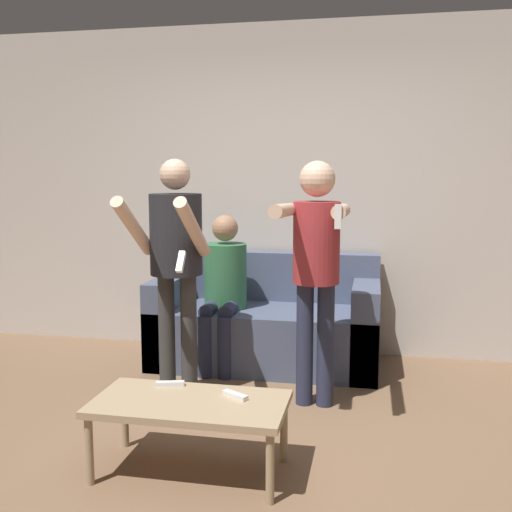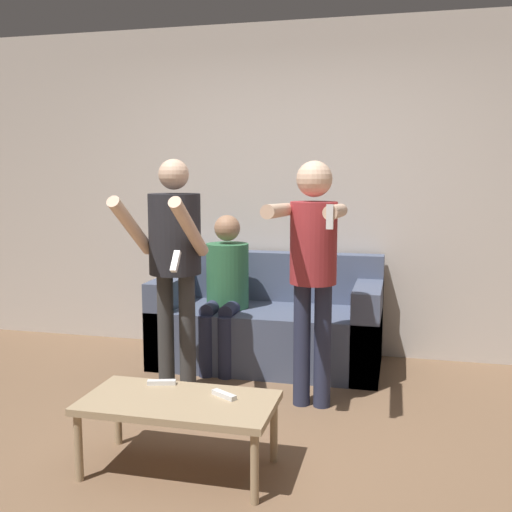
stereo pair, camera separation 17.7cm
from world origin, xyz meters
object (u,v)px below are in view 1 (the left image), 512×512
(person_standing_left, at_px, (175,250))
(coffee_table, at_px, (190,408))
(couch, at_px, (266,326))
(remote_near, at_px, (235,395))
(person_seated, at_px, (224,284))
(remote_far, at_px, (170,384))
(person_standing_right, at_px, (316,256))

(person_standing_left, xyz_separation_m, coffee_table, (0.40, -1.00, -0.66))
(couch, bearing_deg, remote_near, -84.89)
(couch, distance_m, person_seated, 0.49)
(coffee_table, xyz_separation_m, remote_near, (0.21, 0.08, 0.05))
(person_standing_left, distance_m, person_seated, 0.75)
(couch, height_order, remote_far, couch)
(couch, bearing_deg, person_standing_right, -60.38)
(remote_far, bearing_deg, couch, 82.22)
(person_standing_right, bearing_deg, couch, 119.62)
(person_seated, xyz_separation_m, remote_far, (0.08, -1.47, -0.27))
(person_standing_left, height_order, remote_near, person_standing_left)
(person_seated, bearing_deg, person_standing_left, -103.47)
(person_standing_right, xyz_separation_m, person_seated, (-0.77, 0.66, -0.32))
(person_seated, distance_m, remote_near, 1.66)
(remote_near, bearing_deg, coffee_table, -159.07)
(couch, bearing_deg, coffee_table, -91.84)
(remote_near, bearing_deg, person_standing_left, 123.89)
(person_standing_left, bearing_deg, remote_near, -56.11)
(remote_near, bearing_deg, remote_far, 165.79)
(remote_near, relative_size, remote_far, 0.95)
(coffee_table, bearing_deg, remote_far, 133.01)
(couch, distance_m, person_standing_left, 1.16)
(remote_far, bearing_deg, remote_near, -14.21)
(couch, relative_size, person_standing_right, 1.11)
(person_standing_left, xyz_separation_m, person_seated, (0.16, 0.65, -0.34))
(person_standing_right, relative_size, remote_near, 10.69)
(remote_far, bearing_deg, person_standing_left, 106.26)
(couch, xyz_separation_m, remote_far, (-0.22, -1.63, 0.09))
(couch, distance_m, person_standing_right, 1.16)
(coffee_table, height_order, remote_near, remote_near)
(person_seated, distance_m, coffee_table, 1.70)
(remote_near, bearing_deg, person_seated, 106.30)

